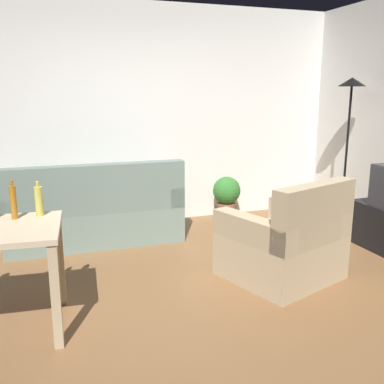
{
  "coord_description": "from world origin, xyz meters",
  "views": [
    {
      "loc": [
        -1.15,
        -3.18,
        1.66
      ],
      "look_at": [
        0.1,
        0.5,
        0.75
      ],
      "focal_mm": 40.55,
      "sensor_mm": 36.0,
      "label": 1
    }
  ],
  "objects": [
    {
      "name": "potted_plant",
      "position": [
        1.05,
        1.9,
        0.33
      ],
      "size": [
        0.36,
        0.36,
        0.57
      ],
      "color": "brown",
      "rests_on": "ground_plane"
    },
    {
      "name": "bottle_squat",
      "position": [
        -1.22,
        0.09,
        0.87
      ],
      "size": [
        0.06,
        0.06,
        0.26
      ],
      "color": "#BCB24C",
      "rests_on": "desk"
    },
    {
      "name": "armchair",
      "position": [
        0.83,
        0.02,
        0.32
      ],
      "size": [
        1.13,
        1.09,
        0.92
      ],
      "rotation": [
        0.0,
        0.0,
        3.48
      ],
      "color": "tan",
      "rests_on": "ground_plane"
    },
    {
      "name": "couch",
      "position": [
        -0.68,
        1.59,
        0.31
      ],
      "size": [
        1.89,
        0.84,
        0.92
      ],
      "rotation": [
        0.0,
        0.0,
        3.14
      ],
      "color": "slate",
      "rests_on": "ground_plane"
    },
    {
      "name": "bottle_amber",
      "position": [
        -1.39,
        0.06,
        0.89
      ],
      "size": [
        0.04,
        0.04,
        0.28
      ],
      "color": "#9E6019",
      "rests_on": "desk"
    },
    {
      "name": "ground_plane",
      "position": [
        0.0,
        0.0,
        -0.01
      ],
      "size": [
        5.2,
        4.4,
        0.02
      ],
      "primitive_type": "cube",
      "color": "brown"
    },
    {
      "name": "wall_rear",
      "position": [
        0.0,
        2.2,
        1.35
      ],
      "size": [
        5.2,
        0.1,
        2.7
      ],
      "primitive_type": "cube",
      "color": "silver",
      "rests_on": "ground_plane"
    },
    {
      "name": "torchiere_lamp",
      "position": [
        2.25,
        1.1,
        1.41
      ],
      "size": [
        0.32,
        0.32,
        1.81
      ],
      "color": "black",
      "rests_on": "ground_plane"
    }
  ]
}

